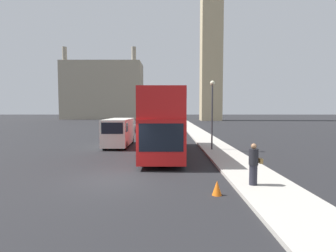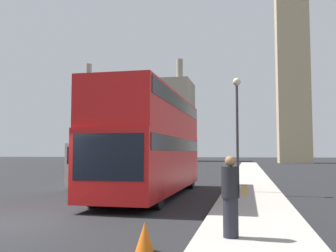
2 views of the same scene
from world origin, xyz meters
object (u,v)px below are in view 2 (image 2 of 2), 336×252
(red_double_decker_bus, at_px, (152,140))
(pedestrian, at_px, (231,196))
(white_van, at_px, (103,164))
(street_lamp, at_px, (237,115))
(parked_sedan, at_px, (147,165))

(red_double_decker_bus, distance_m, pedestrian, 9.08)
(white_van, relative_size, pedestrian, 3.37)
(red_double_decker_bus, relative_size, pedestrian, 6.48)
(street_lamp, relative_size, parked_sedan, 1.15)
(street_lamp, height_order, parked_sedan, street_lamp)
(red_double_decker_bus, xyz_separation_m, pedestrian, (3.76, -8.13, -1.46))
(street_lamp, xyz_separation_m, parked_sedan, (-9.10, 17.69, -2.91))
(pedestrian, relative_size, parked_sedan, 0.37)
(street_lamp, distance_m, parked_sedan, 20.11)
(parked_sedan, bearing_deg, pedestrian, -71.22)
(white_van, distance_m, street_lamp, 8.33)
(street_lamp, bearing_deg, parked_sedan, 117.21)
(red_double_decker_bus, relative_size, street_lamp, 2.09)
(red_double_decker_bus, distance_m, street_lamp, 4.03)
(pedestrian, height_order, street_lamp, street_lamp)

